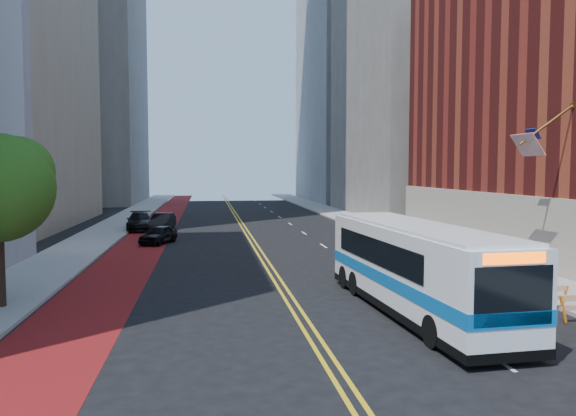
{
  "coord_description": "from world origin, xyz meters",
  "views": [
    {
      "loc": [
        -3.4,
        -16.81,
        5.47
      ],
      "look_at": [
        0.21,
        8.0,
        3.71
      ],
      "focal_mm": 35.0,
      "sensor_mm": 36.0,
      "label": 1
    }
  ],
  "objects_px": {
    "car_a": "(158,235)",
    "car_b": "(162,222)",
    "transit_bus": "(414,267)",
    "street_tree": "(0,183)",
    "car_c": "(140,221)"
  },
  "relations": [
    {
      "from": "car_a",
      "to": "car_b",
      "type": "relative_size",
      "value": 0.85
    },
    {
      "from": "transit_bus",
      "to": "car_b",
      "type": "distance_m",
      "value": 32.72
    },
    {
      "from": "transit_bus",
      "to": "car_b",
      "type": "height_order",
      "value": "transit_bus"
    },
    {
      "from": "street_tree",
      "to": "car_c",
      "type": "bearing_deg",
      "value": 86.07
    },
    {
      "from": "transit_bus",
      "to": "car_a",
      "type": "height_order",
      "value": "transit_bus"
    },
    {
      "from": "transit_bus",
      "to": "car_a",
      "type": "relative_size",
      "value": 3.16
    },
    {
      "from": "car_b",
      "to": "car_c",
      "type": "height_order",
      "value": "car_c"
    },
    {
      "from": "car_a",
      "to": "car_c",
      "type": "xyz_separation_m",
      "value": [
        -2.39,
        9.47,
        0.13
      ]
    },
    {
      "from": "car_c",
      "to": "transit_bus",
      "type": "bearing_deg",
      "value": -71.55
    },
    {
      "from": "transit_bus",
      "to": "car_b",
      "type": "bearing_deg",
      "value": 107.44
    },
    {
      "from": "street_tree",
      "to": "car_a",
      "type": "xyz_separation_m",
      "value": [
        4.33,
        18.84,
        -4.24
      ]
    },
    {
      "from": "car_a",
      "to": "car_c",
      "type": "height_order",
      "value": "car_c"
    },
    {
      "from": "transit_bus",
      "to": "car_a",
      "type": "xyz_separation_m",
      "value": [
        -11.28,
        21.57,
        -1.1
      ]
    },
    {
      "from": "car_a",
      "to": "transit_bus",
      "type": "bearing_deg",
      "value": -41.74
    },
    {
      "from": "street_tree",
      "to": "transit_bus",
      "type": "xyz_separation_m",
      "value": [
        15.61,
        -2.74,
        -3.14
      ]
    }
  ]
}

